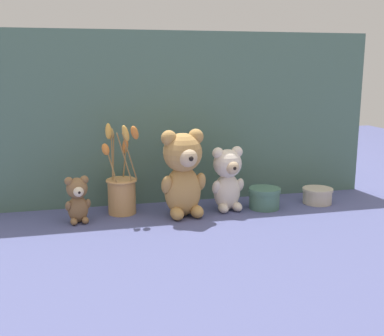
# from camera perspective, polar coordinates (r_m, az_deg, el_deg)

# --- Properties ---
(ground_plane) EXTENTS (4.00, 4.00, 0.00)m
(ground_plane) POSITION_cam_1_polar(r_m,az_deg,el_deg) (1.63, 0.17, -5.41)
(ground_plane) COLOR #4C5184
(backdrop_wall) EXTENTS (1.42, 0.02, 0.61)m
(backdrop_wall) POSITION_cam_1_polar(r_m,az_deg,el_deg) (1.73, -1.17, 5.89)
(backdrop_wall) COLOR #4C6B5B
(backdrop_wall) RESTS_ON ground
(teddy_bear_large) EXTENTS (0.16, 0.15, 0.29)m
(teddy_bear_large) POSITION_cam_1_polar(r_m,az_deg,el_deg) (1.57, -1.06, -0.44)
(teddy_bear_large) COLOR tan
(teddy_bear_large) RESTS_ON ground
(teddy_bear_medium) EXTENTS (0.12, 0.11, 0.22)m
(teddy_bear_medium) POSITION_cam_1_polar(r_m,az_deg,el_deg) (1.65, 4.24, -1.13)
(teddy_bear_medium) COLOR beige
(teddy_bear_medium) RESTS_ON ground
(teddy_bear_small) EXTENTS (0.08, 0.08, 0.15)m
(teddy_bear_small) POSITION_cam_1_polar(r_m,az_deg,el_deg) (1.56, -13.40, -3.57)
(teddy_bear_small) COLOR olive
(teddy_bear_small) RESTS_ON ground
(flower_vase) EXTENTS (0.13, 0.13, 0.31)m
(flower_vase) POSITION_cam_1_polar(r_m,az_deg,el_deg) (1.63, -8.36, -2.45)
(flower_vase) COLOR tan
(flower_vase) RESTS_ON ground
(decorative_tin_tall) EXTENTS (0.11, 0.11, 0.06)m
(decorative_tin_tall) POSITION_cam_1_polar(r_m,az_deg,el_deg) (1.80, 14.64, -3.18)
(decorative_tin_tall) COLOR beige
(decorative_tin_tall) RESTS_ON ground
(decorative_tin_short) EXTENTS (0.11, 0.11, 0.07)m
(decorative_tin_short) POSITION_cam_1_polar(r_m,az_deg,el_deg) (1.70, 8.57, -3.54)
(decorative_tin_short) COLOR #47705B
(decorative_tin_short) RESTS_ON ground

